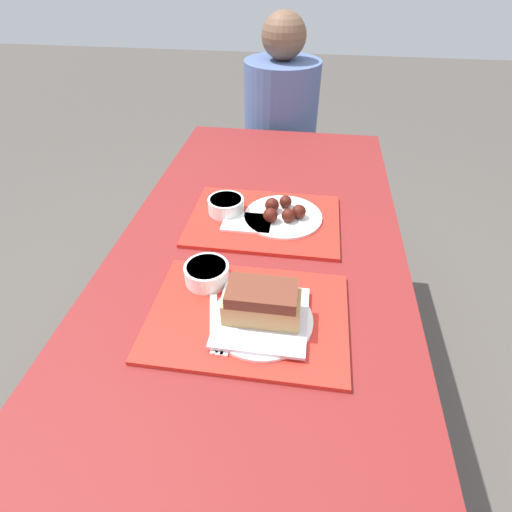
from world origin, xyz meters
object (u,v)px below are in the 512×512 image
object	(u,v)px
tray_near	(248,316)
person_seated_across	(281,113)
bowl_coleslaw_near	(207,272)
brisket_sandwich_plate	(262,309)
wings_plate_far	(283,213)
tray_far	(264,220)
bowl_coleslaw_far	(226,205)

from	to	relation	value
tray_near	person_seated_across	distance (m)	1.32
bowl_coleslaw_near	brisket_sandwich_plate	bearing A→B (deg)	-36.82
bowl_coleslaw_near	wings_plate_far	bearing A→B (deg)	62.63
tray_far	bowl_coleslaw_near	distance (m)	0.31
tray_near	wings_plate_far	distance (m)	0.40
brisket_sandwich_plate	bowl_coleslaw_far	size ratio (longest dim) A/B	2.08
person_seated_across	tray_near	bearing A→B (deg)	-87.80
brisket_sandwich_plate	tray_near	bearing A→B (deg)	156.36
brisket_sandwich_plate	bowl_coleslaw_near	bearing A→B (deg)	143.18
tray_near	person_seated_across	size ratio (longest dim) A/B	0.60
bowl_coleslaw_near	wings_plate_far	world-z (taller)	wings_plate_far
tray_far	bowl_coleslaw_far	world-z (taller)	bowl_coleslaw_far
bowl_coleslaw_far	tray_far	bearing A→B (deg)	-10.16
tray_near	bowl_coleslaw_far	size ratio (longest dim) A/B	4.09
bowl_coleslaw_far	wings_plate_far	xyz separation A→B (m)	(0.17, -0.01, -0.01)
brisket_sandwich_plate	wings_plate_far	distance (m)	0.41
brisket_sandwich_plate	person_seated_across	world-z (taller)	person_seated_across
brisket_sandwich_plate	bowl_coleslaw_far	bearing A→B (deg)	111.36
tray_near	person_seated_across	world-z (taller)	person_seated_across
brisket_sandwich_plate	person_seated_across	distance (m)	1.34
tray_far	bowl_coleslaw_far	bearing A→B (deg)	169.84
bowl_coleslaw_far	tray_near	bearing A→B (deg)	-72.03
bowl_coleslaw_near	bowl_coleslaw_far	bearing A→B (deg)	93.01
bowl_coleslaw_near	bowl_coleslaw_far	xyz separation A→B (m)	(-0.02, 0.31, 0.00)
tray_far	wings_plate_far	bearing A→B (deg)	13.87
tray_near	wings_plate_far	bearing A→B (deg)	84.17
bowl_coleslaw_near	person_seated_across	bearing A→B (deg)	86.97
bowl_coleslaw_near	person_seated_across	distance (m)	1.23
bowl_coleslaw_far	person_seated_across	xyz separation A→B (m)	(0.08, 0.91, -0.04)
brisket_sandwich_plate	wings_plate_far	size ratio (longest dim) A/B	0.97
bowl_coleslaw_near	brisket_sandwich_plate	distance (m)	0.19
bowl_coleslaw_near	wings_plate_far	xyz separation A→B (m)	(0.16, 0.30, -0.01)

